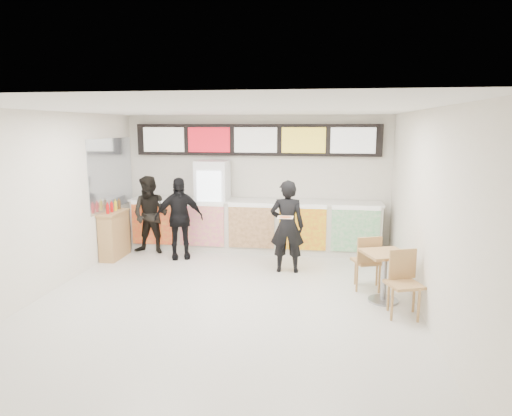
% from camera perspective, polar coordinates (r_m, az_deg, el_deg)
% --- Properties ---
extents(floor, '(7.00, 7.00, 0.00)m').
position_cam_1_polar(floor, '(7.43, -3.95, -11.57)').
color(floor, beige).
rests_on(floor, ground).
extents(ceiling, '(7.00, 7.00, 0.00)m').
position_cam_1_polar(ceiling, '(6.91, -4.26, 12.23)').
color(ceiling, white).
rests_on(ceiling, wall_back).
extents(wall_back, '(6.00, 0.00, 6.00)m').
position_cam_1_polar(wall_back, '(10.42, 0.06, 3.29)').
color(wall_back, silver).
rests_on(wall_back, floor).
extents(wall_left, '(0.00, 7.00, 7.00)m').
position_cam_1_polar(wall_left, '(8.20, -25.04, 0.45)').
color(wall_left, silver).
rests_on(wall_left, floor).
extents(wall_right, '(0.00, 7.00, 7.00)m').
position_cam_1_polar(wall_right, '(7.01, 20.59, -0.74)').
color(wall_right, silver).
rests_on(wall_right, floor).
extents(service_counter, '(5.56, 0.77, 1.14)m').
position_cam_1_polar(service_counter, '(10.18, -0.28, -2.17)').
color(service_counter, silver).
rests_on(service_counter, floor).
extents(menu_board, '(5.50, 0.14, 0.70)m').
position_cam_1_polar(menu_board, '(10.26, -0.01, 8.51)').
color(menu_board, black).
rests_on(menu_board, wall_back).
extents(drinks_fridge, '(0.70, 0.67, 2.00)m').
position_cam_1_polar(drinks_fridge, '(10.29, -5.42, 0.35)').
color(drinks_fridge, white).
rests_on(drinks_fridge, floor).
extents(mirror_panel, '(0.01, 2.00, 1.50)m').
position_cam_1_polar(mirror_panel, '(10.27, -17.60, 4.12)').
color(mirror_panel, '#B2B7BF').
rests_on(mirror_panel, wall_left).
extents(customer_main, '(0.66, 0.44, 1.77)m').
position_cam_1_polar(customer_main, '(8.64, 3.91, -2.31)').
color(customer_main, black).
rests_on(customer_main, floor).
extents(customer_left, '(0.88, 0.71, 1.70)m').
position_cam_1_polar(customer_left, '(10.17, -13.04, -0.86)').
color(customer_left, black).
rests_on(customer_left, floor).
extents(customer_mid, '(1.09, 0.76, 1.72)m').
position_cam_1_polar(customer_mid, '(9.66, -9.63, -1.26)').
color(customer_mid, black).
rests_on(customer_mid, floor).
extents(pizza_slice, '(0.36, 0.36, 0.02)m').
position_cam_1_polar(pizza_slice, '(8.14, 3.69, -1.12)').
color(pizza_slice, beige).
rests_on(pizza_slice, customer_main).
extents(cafe_table, '(1.00, 1.69, 0.96)m').
position_cam_1_polar(cafe_table, '(7.51, 15.78, -7.16)').
color(cafe_table, tan).
rests_on(cafe_table, floor).
extents(condiment_ledge, '(0.36, 0.89, 1.18)m').
position_cam_1_polar(condiment_ledge, '(10.07, -17.28, -3.15)').
color(condiment_ledge, tan).
rests_on(condiment_ledge, floor).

